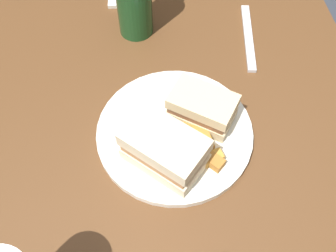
{
  "coord_description": "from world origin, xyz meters",
  "views": [
    {
      "loc": [
        -0.33,
        0.03,
        1.3
      ],
      "look_at": [
        -0.0,
        -0.01,
        0.78
      ],
      "focal_mm": 41.18,
      "sensor_mm": 36.0,
      "label": 1
    }
  ],
  "objects_px": {
    "fork": "(248,37)",
    "plate": "(175,133)",
    "sandwich_half_left": "(167,149)",
    "sandwich_half_right": "(202,108)"
  },
  "relations": [
    {
      "from": "plate",
      "to": "sandwich_half_right",
      "type": "relative_size",
      "value": 2.11
    },
    {
      "from": "sandwich_half_left",
      "to": "sandwich_half_right",
      "type": "height_order",
      "value": "sandwich_half_left"
    },
    {
      "from": "plate",
      "to": "fork",
      "type": "bearing_deg",
      "value": -40.06
    },
    {
      "from": "plate",
      "to": "sandwich_half_left",
      "type": "height_order",
      "value": "sandwich_half_left"
    },
    {
      "from": "sandwich_half_left",
      "to": "fork",
      "type": "distance_m",
      "value": 0.33
    },
    {
      "from": "fork",
      "to": "plate",
      "type": "bearing_deg",
      "value": 148.54
    },
    {
      "from": "sandwich_half_left",
      "to": "sandwich_half_right",
      "type": "bearing_deg",
      "value": -41.77
    },
    {
      "from": "sandwich_half_left",
      "to": "sandwich_half_right",
      "type": "distance_m",
      "value": 0.1
    },
    {
      "from": "sandwich_half_right",
      "to": "fork",
      "type": "xyz_separation_m",
      "value": [
        0.18,
        -0.13,
        -0.04
      ]
    },
    {
      "from": "sandwich_half_right",
      "to": "sandwich_half_left",
      "type": "bearing_deg",
      "value": 138.23
    }
  ]
}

